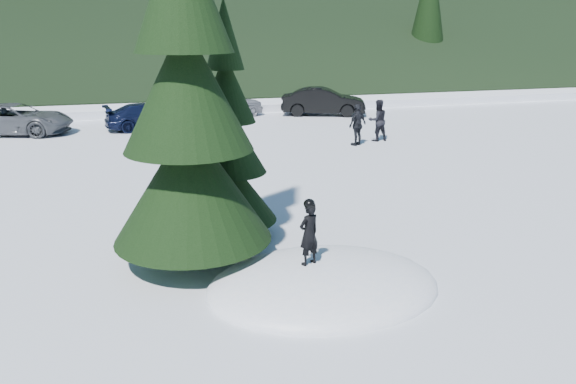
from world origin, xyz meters
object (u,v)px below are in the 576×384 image
object	(u,v)px
car_3	(151,116)
adult_1	(357,125)
adult_0	(378,120)
car_2	(15,119)
car_5	(323,101)
spruce_tall	(187,104)
child_skier	(309,234)
spruce_short	(228,148)
car_4	(223,103)

from	to	relation	value
car_3	adult_1	bearing A→B (deg)	-136.15
adult_0	car_3	distance (m)	10.80
car_2	car_5	distance (m)	15.48
spruce_tall	child_skier	bearing A→B (deg)	-41.63
adult_0	car_5	distance (m)	7.50
adult_0	car_5	world-z (taller)	adult_0
spruce_short	car_4	bearing A→B (deg)	80.92
car_3	car_4	world-z (taller)	car_4
spruce_tall	car_2	world-z (taller)	spruce_tall
spruce_short	car_5	bearing A→B (deg)	63.96
adult_1	car_3	distance (m)	10.18
spruce_short	adult_1	world-z (taller)	spruce_short
adult_0	adult_1	size ratio (longest dim) A/B	1.03
car_5	spruce_tall	bearing A→B (deg)	173.43
spruce_tall	child_skier	xyz separation A→B (m)	(1.93, -1.71, -2.24)
adult_0	car_5	xyz separation A→B (m)	(0.18, 7.49, -0.13)
child_skier	adult_1	xyz separation A→B (m)	(6.01, 12.01, -0.23)
child_skier	car_3	size ratio (longest dim) A/B	0.28
adult_0	adult_1	bearing A→B (deg)	24.61
child_skier	car_4	size ratio (longest dim) A/B	0.27
car_2	car_3	size ratio (longest dim) A/B	1.18
spruce_short	adult_0	size ratio (longest dim) A/B	3.04
spruce_tall	adult_0	world-z (taller)	spruce_tall
spruce_tall	car_5	distance (m)	20.82
adult_1	car_4	world-z (taller)	adult_1
adult_1	car_5	world-z (taller)	adult_1
child_skier	car_4	xyz separation A→B (m)	(1.94, 21.05, -0.33)
car_2	car_3	world-z (taller)	car_2
child_skier	adult_0	distance (m)	14.58
car_2	car_4	distance (m)	10.24
spruce_short	car_3	world-z (taller)	spruce_short
car_2	child_skier	bearing A→B (deg)	-139.27
car_2	car_4	bearing A→B (deg)	-58.63
spruce_tall	car_4	bearing A→B (deg)	78.70
adult_1	car_4	distance (m)	9.92
car_4	car_2	bearing A→B (deg)	88.28
car_2	car_3	xyz separation A→B (m)	(6.00, -0.31, -0.08)
child_skier	adult_0	size ratio (longest dim) A/B	0.68
car_3	car_4	bearing A→B (deg)	-62.94
car_5	child_skier	bearing A→B (deg)	-179.89
spruce_short	child_skier	world-z (taller)	spruce_short
adult_0	car_3	bearing A→B (deg)	-35.23
spruce_tall	car_5	size ratio (longest dim) A/B	1.87
car_2	adult_0	bearing A→B (deg)	-93.84
child_skier	car_5	world-z (taller)	child_skier
car_4	child_skier	bearing A→B (deg)	159.11
spruce_short	child_skier	distance (m)	3.41
car_3	car_4	size ratio (longest dim) A/B	0.97
car_5	spruce_short	bearing A→B (deg)	174.22
car_3	car_5	distance (m)	9.58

